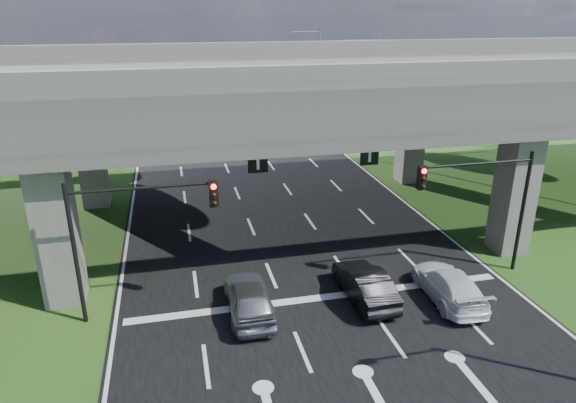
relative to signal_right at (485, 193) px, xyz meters
name	(u,v)px	position (x,y,z in m)	size (l,w,h in m)	color
ground	(348,345)	(-7.82, -3.94, -4.19)	(160.00, 160.00, 0.00)	#214917
road	(289,238)	(-7.82, 6.06, -4.17)	(18.00, 120.00, 0.03)	black
overpass	(280,90)	(-7.82, 8.06, 3.73)	(80.00, 15.00, 10.00)	#383533
signal_right	(485,193)	(0.00, 0.00, 0.00)	(5.76, 0.54, 6.00)	black
signal_left	(130,224)	(-15.65, 0.00, 0.00)	(5.76, 0.54, 6.00)	black
streetlight_far	(370,90)	(2.27, 20.06, 1.66)	(3.38, 0.25, 10.00)	gray
streetlight_beyond	(316,68)	(2.27, 36.06, 1.66)	(3.38, 0.25, 10.00)	gray
tree_left_near	(60,111)	(-21.78, 22.06, 0.63)	(4.50, 4.50, 7.80)	black
tree_left_mid	(41,103)	(-24.78, 30.06, -0.01)	(3.91, 3.90, 6.76)	black
tree_left_far	(97,79)	(-20.78, 38.06, 0.95)	(4.80, 4.80, 8.32)	black
tree_right_near	(384,97)	(5.22, 24.06, 0.31)	(4.20, 4.20, 7.28)	black
tree_right_mid	(380,87)	(8.22, 32.06, -0.01)	(3.91, 3.90, 6.76)	black
tree_right_far	(322,73)	(4.22, 40.06, 0.63)	(4.50, 4.50, 7.80)	black
car_silver	(249,297)	(-11.15, -0.94, -3.38)	(1.82, 4.53, 1.54)	#989B9F
car_dark	(365,284)	(-6.02, -0.94, -3.43)	(1.55, 4.44, 1.46)	black
car_white	(449,285)	(-2.42, -1.78, -3.47)	(1.93, 4.74, 1.38)	white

